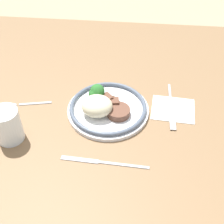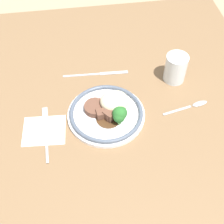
% 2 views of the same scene
% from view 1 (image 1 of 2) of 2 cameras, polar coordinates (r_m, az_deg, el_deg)
% --- Properties ---
extents(ground_plane, '(8.00, 8.00, 0.00)m').
position_cam_1_polar(ground_plane, '(0.90, 1.08, -2.99)').
color(ground_plane, '#998466').
extents(dining_table, '(1.13, 1.12, 0.04)m').
position_cam_1_polar(dining_table, '(0.88, 1.10, -2.15)').
color(dining_table, brown).
rests_on(dining_table, ground).
extents(napkin, '(0.13, 0.11, 0.00)m').
position_cam_1_polar(napkin, '(0.91, 11.09, 0.51)').
color(napkin, white).
rests_on(napkin, dining_table).
extents(plate, '(0.23, 0.23, 0.07)m').
position_cam_1_polar(plate, '(0.88, -1.20, 1.01)').
color(plate, white).
rests_on(plate, dining_table).
extents(juice_glass, '(0.07, 0.07, 0.09)m').
position_cam_1_polar(juice_glass, '(0.83, -18.48, -2.60)').
color(juice_glass, '#F4AD19').
rests_on(juice_glass, dining_table).
extents(fork, '(0.02, 0.19, 0.00)m').
position_cam_1_polar(fork, '(0.91, 10.82, 0.35)').
color(fork, '#ADADB2').
rests_on(fork, napkin).
extents(knife, '(0.22, 0.02, 0.00)m').
position_cam_1_polar(knife, '(0.77, -2.00, -9.15)').
color(knife, '#ADADB2').
rests_on(knife, dining_table).
extents(spoon, '(0.15, 0.04, 0.01)m').
position_cam_1_polar(spoon, '(0.95, -17.33, 1.27)').
color(spoon, '#ADADB2').
rests_on(spoon, dining_table).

